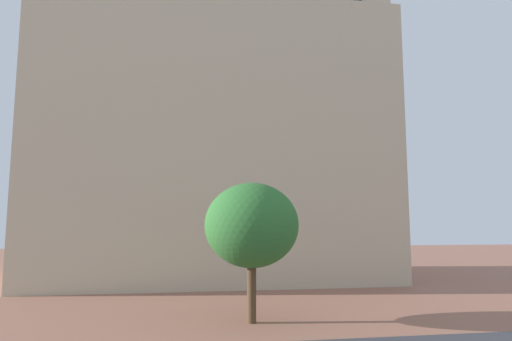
{
  "coord_description": "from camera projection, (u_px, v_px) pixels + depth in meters",
  "views": [
    {
      "loc": [
        -2.61,
        -3.66,
        3.85
      ],
      "look_at": [
        -0.38,
        9.94,
        5.52
      ],
      "focal_mm": 30.81,
      "sensor_mm": 36.0,
      "label": 1
    }
  ],
  "objects": [
    {
      "name": "landmark_building",
      "position": [
        221.0,
        121.0,
        32.48
      ],
      "size": [
        23.61,
        12.82,
        35.94
      ],
      "color": "beige",
      "rests_on": "ground_plane"
    },
    {
      "name": "tree_curb_far",
      "position": [
        252.0,
        225.0,
        17.54
      ],
      "size": [
        3.76,
        3.76,
        5.48
      ],
      "color": "#4C3823",
      "rests_on": "ground_plane"
    }
  ]
}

